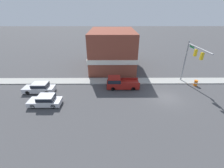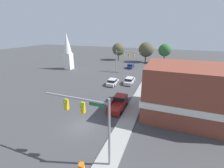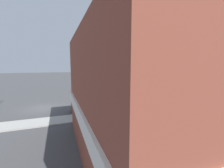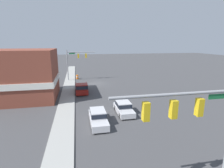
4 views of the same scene
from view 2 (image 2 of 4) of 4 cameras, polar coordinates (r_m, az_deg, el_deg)
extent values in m
plane|color=#424244|center=(22.15, -11.56, -15.41)|extent=(200.00, 200.00, 0.00)
cube|color=#9E9E99|center=(20.11, 3.18, -18.85)|extent=(2.40, 60.00, 0.14)
cylinder|color=gray|center=(14.39, -1.05, -18.82)|extent=(0.22, 0.22, 7.29)
cylinder|color=gray|center=(14.11, -13.78, -5.23)|extent=(6.62, 0.18, 0.18)
cube|color=gold|center=(14.14, -11.10, -8.88)|extent=(0.36, 0.36, 1.05)
sphere|color=green|center=(13.85, -11.62, -8.10)|extent=(0.22, 0.22, 0.22)
cube|color=gold|center=(15.09, -17.02, -7.49)|extent=(0.36, 0.36, 1.05)
sphere|color=green|center=(14.82, -17.61, -6.72)|extent=(0.22, 0.22, 0.22)
cube|color=#196B38|center=(13.24, -6.00, -7.86)|extent=(1.40, 0.04, 0.30)
cylinder|color=gray|center=(48.30, 1.56, 8.77)|extent=(0.22, 0.22, 6.80)
cylinder|color=gray|center=(46.72, 6.17, 11.90)|extent=(7.71, 0.18, 0.18)
cube|color=gold|center=(47.22, 4.42, 10.98)|extent=(0.36, 0.36, 1.05)
sphere|color=red|center=(46.99, 4.36, 11.32)|extent=(0.22, 0.22, 0.22)
cube|color=gold|center=(46.80, 6.37, 10.84)|extent=(0.36, 0.36, 1.05)
sphere|color=red|center=(46.56, 6.32, 11.19)|extent=(0.22, 0.22, 0.22)
cube|color=gold|center=(46.43, 8.35, 10.68)|extent=(0.36, 0.36, 1.05)
sphere|color=red|center=(46.19, 8.31, 11.03)|extent=(0.22, 0.22, 0.22)
cube|color=#196B38|center=(47.49, 2.99, 11.76)|extent=(1.40, 0.04, 0.30)
cylinder|color=black|center=(38.24, -0.14, 1.04)|extent=(0.22, 0.66, 0.66)
cylinder|color=black|center=(37.72, 2.19, 0.75)|extent=(0.22, 0.66, 0.66)
cylinder|color=black|center=(35.86, -1.68, -0.27)|extent=(0.22, 0.66, 0.66)
cylinder|color=black|center=(35.30, 0.78, -0.59)|extent=(0.22, 0.66, 0.66)
cube|color=silver|center=(36.71, 0.30, 0.51)|extent=(1.86, 4.38, 0.65)
cube|color=silver|center=(36.26, 0.16, 1.39)|extent=(1.71, 2.10, 0.70)
cube|color=black|center=(36.26, 0.16, 1.39)|extent=(1.73, 2.19, 0.49)
cylinder|color=black|center=(39.44, 6.13, 1.51)|extent=(0.22, 0.66, 0.66)
cylinder|color=black|center=(39.10, 8.38, 1.24)|extent=(0.22, 0.66, 0.66)
cylinder|color=black|center=(36.71, 4.94, 0.15)|extent=(0.22, 0.66, 0.66)
cylinder|color=black|center=(36.34, 7.34, -0.15)|extent=(0.22, 0.66, 0.66)
cube|color=silver|center=(37.82, 6.73, 1.01)|extent=(1.81, 4.81, 0.72)
cube|color=silver|center=(37.33, 6.66, 1.91)|extent=(1.66, 2.31, 0.69)
cube|color=black|center=(37.33, 6.66, 1.91)|extent=(1.68, 2.40, 0.49)
cylinder|color=black|center=(55.32, 6.67, 6.81)|extent=(0.22, 0.66, 0.66)
cylinder|color=black|center=(54.98, 8.25, 6.66)|extent=(0.22, 0.66, 0.66)
cylinder|color=black|center=(52.66, 5.90, 6.18)|extent=(0.22, 0.66, 0.66)
cylinder|color=black|center=(52.30, 7.55, 6.02)|extent=(0.22, 0.66, 0.66)
cube|color=navy|center=(53.77, 7.11, 6.62)|extent=(1.78, 4.55, 0.68)
cube|color=navy|center=(53.36, 7.07, 7.28)|extent=(1.63, 2.18, 0.69)
cube|color=black|center=(53.36, 7.07, 7.28)|extent=(1.65, 2.27, 0.49)
cylinder|color=black|center=(27.34, 1.44, -6.94)|extent=(0.22, 0.66, 0.66)
cylinder|color=black|center=(26.84, 5.35, -7.56)|extent=(0.22, 0.66, 0.66)
cylinder|color=black|center=(24.62, -1.14, -10.17)|extent=(0.22, 0.66, 0.66)
cylinder|color=black|center=(24.06, 3.19, -10.96)|extent=(0.22, 0.66, 0.66)
cube|color=maroon|center=(25.55, 2.26, -8.28)|extent=(2.14, 5.32, 0.85)
cube|color=maroon|center=(26.40, 3.29, -5.21)|extent=(2.03, 2.02, 0.90)
cube|color=black|center=(26.40, 3.29, -5.21)|extent=(2.06, 2.10, 0.63)
cube|color=maroon|center=(24.61, -0.84, -7.85)|extent=(0.12, 3.00, 0.35)
cube|color=maroon|center=(24.03, 3.70, -8.62)|extent=(0.12, 3.00, 0.35)
cylinder|color=orange|center=(16.25, -11.51, -28.91)|extent=(0.58, 0.58, 1.01)
cylinder|color=white|center=(16.22, -11.52, -28.79)|extent=(0.59, 0.59, 0.18)
cube|color=brown|center=(24.91, 27.03, -2.77)|extent=(12.42, 9.29, 7.97)
cube|color=silver|center=(25.25, 26.70, -4.74)|extent=(12.72, 9.59, 0.90)
cube|color=white|center=(53.53, -16.16, 8.33)|extent=(2.37, 2.37, 5.41)
cone|color=white|center=(52.74, -16.79, 14.73)|extent=(2.60, 2.60, 6.61)
cylinder|color=#4C3823|center=(68.34, 2.44, 10.09)|extent=(0.44, 0.44, 2.27)
sphere|color=#4C4C33|center=(67.82, 2.48, 13.09)|extent=(5.47, 5.47, 5.47)
cylinder|color=#4C3823|center=(64.84, 12.59, 9.20)|extent=(0.44, 0.44, 2.47)
sphere|color=#4C4C33|center=(64.27, 12.85, 12.66)|extent=(6.03, 6.03, 6.03)
cylinder|color=#4C3823|center=(64.49, 19.11, 8.80)|extent=(0.44, 0.44, 3.05)
sphere|color=#336633|center=(63.95, 19.50, 12.10)|extent=(4.97, 4.97, 4.97)
camera|label=1|loc=(37.50, -32.19, 16.04)|focal=24.00mm
camera|label=3|loc=(22.01, 51.51, -5.68)|focal=24.00mm
camera|label=4|loc=(53.51, 14.40, 15.38)|focal=28.00mm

